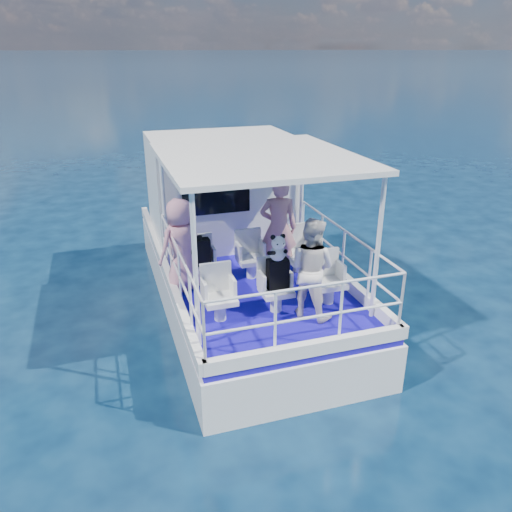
% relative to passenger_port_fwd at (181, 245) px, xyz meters
% --- Properties ---
extents(ground, '(2000.00, 2000.00, 0.00)m').
position_rel_passenger_port_fwd_xyz_m(ground, '(1.24, -0.11, -1.70)').
color(ground, '#061931').
rests_on(ground, ground).
extents(hull, '(3.00, 7.00, 1.60)m').
position_rel_passenger_port_fwd_xyz_m(hull, '(1.24, 0.89, -1.70)').
color(hull, white).
rests_on(hull, ground).
extents(deck, '(2.90, 6.90, 0.10)m').
position_rel_passenger_port_fwd_xyz_m(deck, '(1.24, 0.89, -0.85)').
color(deck, '#160B9C').
rests_on(deck, hull).
extents(cabin, '(2.85, 2.00, 2.20)m').
position_rel_passenger_port_fwd_xyz_m(cabin, '(1.24, 2.19, 0.30)').
color(cabin, white).
rests_on(cabin, deck).
extents(canopy, '(3.00, 3.20, 0.08)m').
position_rel_passenger_port_fwd_xyz_m(canopy, '(1.24, -0.31, 1.44)').
color(canopy, white).
rests_on(canopy, cabin).
extents(canopy_posts, '(2.77, 2.97, 2.20)m').
position_rel_passenger_port_fwd_xyz_m(canopy_posts, '(1.24, -0.36, 0.30)').
color(canopy_posts, white).
rests_on(canopy_posts, deck).
extents(railings, '(2.84, 3.59, 1.00)m').
position_rel_passenger_port_fwd_xyz_m(railings, '(1.24, -0.68, -0.30)').
color(railings, white).
rests_on(railings, deck).
extents(seat_port_fwd, '(0.48, 0.46, 0.38)m').
position_rel_passenger_port_fwd_xyz_m(seat_port_fwd, '(0.34, 0.09, -0.61)').
color(seat_port_fwd, silver).
rests_on(seat_port_fwd, deck).
extents(seat_center_fwd, '(0.48, 0.46, 0.38)m').
position_rel_passenger_port_fwd_xyz_m(seat_center_fwd, '(1.24, 0.09, -0.61)').
color(seat_center_fwd, silver).
rests_on(seat_center_fwd, deck).
extents(seat_stbd_fwd, '(0.48, 0.46, 0.38)m').
position_rel_passenger_port_fwd_xyz_m(seat_stbd_fwd, '(2.14, 0.09, -0.61)').
color(seat_stbd_fwd, silver).
rests_on(seat_stbd_fwd, deck).
extents(seat_port_aft, '(0.48, 0.46, 0.38)m').
position_rel_passenger_port_fwd_xyz_m(seat_port_aft, '(0.34, -1.21, -0.61)').
color(seat_port_aft, silver).
rests_on(seat_port_aft, deck).
extents(seat_center_aft, '(0.48, 0.46, 0.38)m').
position_rel_passenger_port_fwd_xyz_m(seat_center_aft, '(1.24, -1.21, -0.61)').
color(seat_center_aft, silver).
rests_on(seat_center_aft, deck).
extents(seat_stbd_aft, '(0.48, 0.46, 0.38)m').
position_rel_passenger_port_fwd_xyz_m(seat_stbd_aft, '(2.14, -1.21, -0.61)').
color(seat_stbd_aft, silver).
rests_on(seat_stbd_aft, deck).
extents(passenger_port_fwd, '(0.71, 0.62, 1.59)m').
position_rel_passenger_port_fwd_xyz_m(passenger_port_fwd, '(0.00, 0.00, 0.00)').
color(passenger_port_fwd, pink).
rests_on(passenger_port_fwd, deck).
extents(passenger_stbd_fwd, '(0.76, 0.60, 1.81)m').
position_rel_passenger_port_fwd_xyz_m(passenger_stbd_fwd, '(1.73, 0.04, 0.11)').
color(passenger_stbd_fwd, '#C47E86').
rests_on(passenger_stbd_fwd, deck).
extents(passenger_stbd_aft, '(0.95, 0.97, 1.57)m').
position_rel_passenger_port_fwd_xyz_m(passenger_stbd_aft, '(1.68, -1.48, -0.01)').
color(passenger_stbd_aft, silver).
rests_on(passenger_stbd_aft, deck).
extents(backpack_port, '(0.35, 0.20, 0.46)m').
position_rel_passenger_port_fwd_xyz_m(backpack_port, '(0.31, 0.06, -0.18)').
color(backpack_port, black).
rests_on(backpack_port, seat_port_fwd).
extents(backpack_center, '(0.32, 0.18, 0.49)m').
position_rel_passenger_port_fwd_xyz_m(backpack_center, '(1.27, -1.20, -0.17)').
color(backpack_center, black).
rests_on(backpack_center, seat_center_aft).
extents(compact_camera, '(0.10, 0.06, 0.06)m').
position_rel_passenger_port_fwd_xyz_m(compact_camera, '(0.32, 0.07, 0.08)').
color(compact_camera, black).
rests_on(compact_camera, backpack_port).
extents(panda, '(0.27, 0.22, 0.41)m').
position_rel_passenger_port_fwd_xyz_m(panda, '(1.25, -1.22, 0.28)').
color(panda, white).
rests_on(panda, backpack_center).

